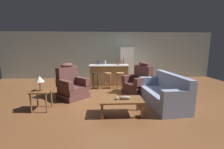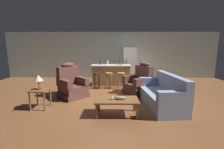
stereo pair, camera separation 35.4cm
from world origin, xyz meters
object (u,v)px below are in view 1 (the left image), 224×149
bar_stool_middle (108,78)px  bottle_wine_dark (98,63)px  couch (164,94)px  bottle_short_amber (118,62)px  bar_stool_right (120,78)px  bottle_tall_green (105,63)px  recliner_near_island (139,83)px  table_lamp (40,80)px  bar_stool_left (95,78)px  kitchen_island (109,75)px  refrigerator (126,64)px  end_table (41,94)px  coffee_table (121,101)px  fish_figurine (123,98)px  recliner_near_lamp (71,86)px

bar_stool_middle → bottle_wine_dark: 1.04m
couch → bottle_short_amber: 2.86m
bar_stool_right → bottle_tall_green: bottle_tall_green is taller
bottle_tall_green → recliner_near_island: bearing=-50.5°
table_lamp → bar_stool_left: (1.38, 2.19, -0.40)m
kitchen_island → refrigerator: bearing=50.7°
end_table → bottle_wine_dark: bearing=63.3°
end_table → bottle_wine_dark: bottle_wine_dark is taller
bottle_short_amber → bar_stool_left: bearing=-150.9°
end_table → kitchen_island: (1.97, 2.79, 0.02)m
end_table → bar_stool_left: bearing=57.5°
bar_stool_left → bottle_short_amber: size_ratio=2.23×
recliner_near_island → end_table: bearing=-7.2°
coffee_table → refrigerator: (0.78, 4.41, 0.52)m
recliner_near_island → bar_stool_left: 1.85m
fish_figurine → bottle_tall_green: bearing=97.1°
refrigerator → recliner_near_lamp: bearing=-128.8°
fish_figurine → refrigerator: bearing=80.6°
end_table → couch: bearing=3.4°
bar_stool_middle → bottle_tall_green: bearing=97.0°
table_lamp → bottle_wine_dark: bottle_wine_dark is taller
fish_figurine → bottle_tall_green: size_ratio=1.44×
refrigerator → couch: bearing=-81.2°
recliner_near_island → bar_stool_left: bearing=-56.5°
bar_stool_middle → bottle_wine_dark: size_ratio=3.20×
recliner_near_lamp → bar_stool_right: 2.12m
bottle_short_amber → refrigerator: bearing=65.8°
coffee_table → bar_stool_middle: 2.60m
kitchen_island → recliner_near_lamp: bearing=-128.5°
fish_figurine → table_lamp: bearing=169.2°
bar_stool_middle → bottle_short_amber: 0.95m
recliner_near_lamp → bottle_short_amber: (1.78, 1.66, 0.64)m
table_lamp → bottle_wine_dark: (1.48, 2.96, 0.16)m
coffee_table → bottle_short_amber: 3.23m
table_lamp → bar_stool_middle: (1.90, 2.19, -0.40)m
end_table → bar_stool_right: bearing=41.8°
coffee_table → bottle_wine_dark: (-0.69, 3.35, 0.67)m
bottle_wine_dark → bar_stool_middle: bearing=-61.7°
kitchen_island → bottle_tall_green: (-0.17, 0.10, 0.56)m
table_lamp → kitchen_island: table_lamp is taller
recliner_near_lamp → bar_stool_left: bearing=99.1°
coffee_table → end_table: end_table is taller
couch → bar_stool_right: bearing=-64.6°
bar_stool_middle → refrigerator: 2.15m
couch → table_lamp: (-3.54, -0.24, 0.53)m
recliner_near_island → refrigerator: refrigerator is taller
bar_stool_left → couch: bearing=-42.0°
recliner_near_lamp → bar_stool_middle: bearing=84.7°
end_table → bar_stool_right: (2.42, 2.16, 0.01)m
kitchen_island → refrigerator: size_ratio=1.02×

